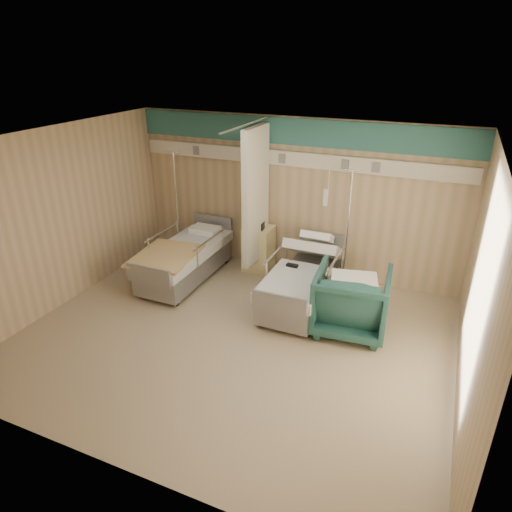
% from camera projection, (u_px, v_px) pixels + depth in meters
% --- Properties ---
extents(ground, '(6.00, 5.00, 0.00)m').
position_uv_depth(ground, '(234.00, 337.00, 6.64)').
color(ground, '#9C8B6C').
rests_on(ground, ground).
extents(room_walls, '(6.04, 5.04, 2.82)m').
position_uv_depth(room_walls, '(237.00, 210.00, 6.08)').
color(room_walls, tan).
rests_on(room_walls, ground).
extents(bed_right, '(1.00, 2.16, 0.63)m').
position_uv_depth(bed_right, '(302.00, 287.00, 7.38)').
color(bed_right, silver).
rests_on(bed_right, ground).
extents(bed_left, '(1.00, 2.16, 0.63)m').
position_uv_depth(bed_left, '(185.00, 263.00, 8.17)').
color(bed_left, silver).
rests_on(bed_left, ground).
extents(bedside_cabinet, '(0.50, 0.48, 0.85)m').
position_uv_depth(bedside_cabinet, '(259.00, 249.00, 8.50)').
color(bedside_cabinet, beige).
rests_on(bedside_cabinet, ground).
extents(visitor_armchair, '(1.13, 1.16, 0.97)m').
position_uv_depth(visitor_armchair, '(351.00, 301.00, 6.64)').
color(visitor_armchair, '#1D4A46').
rests_on(visitor_armchair, ground).
extents(waffle_blanket, '(0.75, 0.70, 0.07)m').
position_uv_depth(waffle_blanket, '(355.00, 270.00, 6.39)').
color(waffle_blanket, white).
rests_on(waffle_blanket, visitor_armchair).
extents(iv_stand_right, '(0.38, 0.38, 2.12)m').
position_uv_depth(iv_stand_right, '(344.00, 267.00, 7.77)').
color(iv_stand_right, silver).
rests_on(iv_stand_right, ground).
extents(iv_stand_left, '(0.38, 0.38, 2.11)m').
position_uv_depth(iv_stand_left, '(179.00, 235.00, 9.07)').
color(iv_stand_left, silver).
rests_on(iv_stand_left, ground).
extents(call_remote, '(0.19, 0.09, 0.04)m').
position_uv_depth(call_remote, '(292.00, 265.00, 7.32)').
color(call_remote, black).
rests_on(call_remote, bed_right).
extents(tan_blanket, '(1.07, 1.29, 0.04)m').
position_uv_depth(tan_blanket, '(166.00, 256.00, 7.67)').
color(tan_blanket, tan).
rests_on(tan_blanket, bed_left).
extents(toiletry_bag, '(0.26, 0.18, 0.13)m').
position_uv_depth(toiletry_bag, '(257.00, 225.00, 8.22)').
color(toiletry_bag, black).
rests_on(toiletry_bag, bedside_cabinet).
extents(white_cup, '(0.11, 0.11, 0.12)m').
position_uv_depth(white_cup, '(253.00, 224.00, 8.30)').
color(white_cup, white).
rests_on(white_cup, bedside_cabinet).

